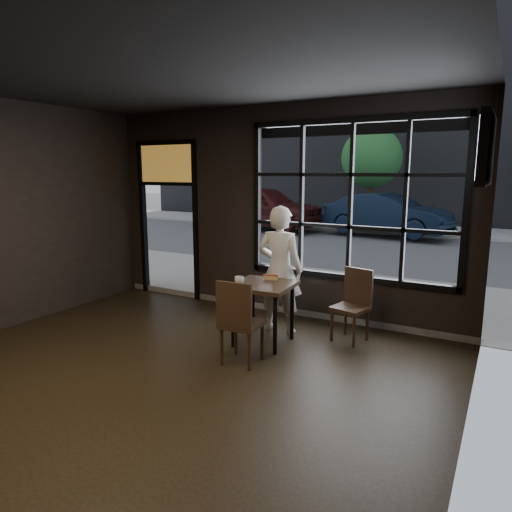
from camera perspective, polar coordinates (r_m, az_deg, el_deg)
The scene contains 17 objects.
floor at distance 4.78m, azimuth -18.23°, elevation -17.73°, with size 6.00×7.00×0.02m, color black.
ceiling at distance 4.35m, azimuth -20.86°, elevation 23.18°, with size 6.00×7.00×0.02m, color black.
wall_right at distance 2.85m, azimuth 24.78°, elevation -2.78°, with size 0.04×7.00×3.20m, color black.
window_frame at distance 6.60m, azimuth 11.73°, elevation 6.74°, with size 3.06×0.12×2.28m, color black.
stained_transom at distance 8.21m, azimuth -11.07°, elevation 11.30°, with size 1.20×0.06×0.70m, color orange.
street_asphalt at distance 27.06m, azimuth 22.45°, elevation 4.98°, with size 60.00×41.00×0.04m, color #545456.
building_across at distance 26.51m, azimuth 23.38°, elevation 21.20°, with size 28.00×12.00×15.00m, color #5B5956.
cafe_table at distance 5.95m, azimuth 0.90°, elevation -7.15°, with size 0.74×0.74×0.81m, color #2E2015.
chair_near at distance 5.33m, azimuth -1.75°, elevation -8.13°, with size 0.44×0.44×1.01m, color #2E2015.
chair_window at distance 6.13m, azimuth 11.70°, elevation -6.13°, with size 0.41×0.41×0.95m, color #2E2015.
man at distance 6.28m, azimuth 3.00°, elevation -1.71°, with size 0.64×0.42×1.76m, color silver.
hotdog at distance 6.04m, azimuth 1.82°, elevation -2.69°, with size 0.20×0.08×0.06m, color tan, non-canonical shape.
cup at distance 5.80m, azimuth -2.08°, elevation -3.05°, with size 0.12×0.12×0.10m, color silver.
tv at distance 5.03m, azimuth 26.87°, elevation 11.73°, with size 0.13×1.16×0.68m, color black.
navy_car at distance 16.14m, azimuth 16.08°, elevation 5.07°, with size 1.47×4.22×1.39m, color black.
maroon_car at distance 17.55m, azimuth 0.83°, elevation 6.23°, with size 1.89×4.71×1.60m, color #411414.
tree_left at distance 18.10m, azimuth 14.26°, elevation 11.80°, with size 2.26×2.26×3.86m.
Camera 1 is at (3.19, -2.78, 2.21)m, focal length 32.00 mm.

